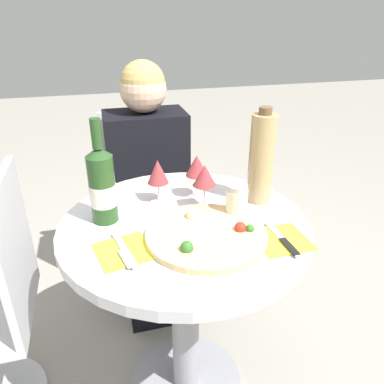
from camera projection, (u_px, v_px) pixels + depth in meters
ground_plane at (186, 382)px, 1.53m from camera, size 12.00×12.00×0.00m
dining_table at (185, 271)px, 1.28m from camera, size 0.80×0.80×0.76m
chair_behind_diner at (148, 206)px, 1.97m from camera, size 0.42×0.42×0.92m
seated_diner at (152, 202)px, 1.80m from camera, size 0.37×0.47×1.18m
pizza_large at (206, 235)px, 1.10m from camera, size 0.36×0.36×0.05m
wine_bottle at (102, 185)px, 1.15m from camera, size 0.08×0.08×0.33m
tall_carafe at (261, 159)px, 1.26m from camera, size 0.09×0.09×0.33m
sugar_shaker at (236, 201)px, 1.20m from camera, size 0.07×0.07×0.11m
wine_glass_back_left at (158, 172)px, 1.28m from camera, size 0.07×0.07×0.15m
wine_glass_back_right at (197, 166)px, 1.30m from camera, size 0.08×0.08×0.16m
wine_glass_front_right at (205, 176)px, 1.22m from camera, size 0.08×0.08×0.16m
place_setting_left at (124, 251)px, 1.04m from camera, size 0.18×0.19×0.01m
place_setting_right at (282, 240)px, 1.09m from camera, size 0.15×0.19×0.01m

